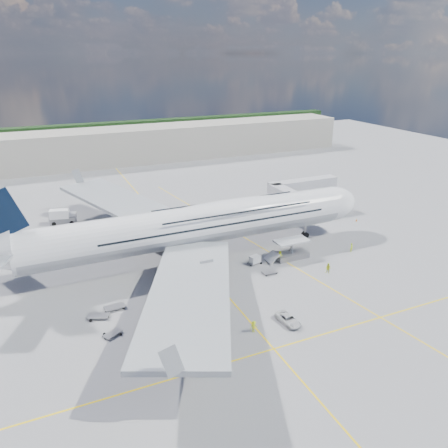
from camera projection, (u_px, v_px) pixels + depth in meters
name	position (u px, v px, depth m)	size (l,w,h in m)	color
ground	(215.00, 282.00, 74.91)	(300.00, 300.00, 0.00)	gray
taxi_line_main	(215.00, 282.00, 74.91)	(0.25, 220.00, 0.01)	yellow
taxi_line_cross	(274.00, 349.00, 57.90)	(120.00, 0.25, 0.01)	yellow
taxi_line_diag	(259.00, 246.00, 88.72)	(0.25, 100.00, 0.01)	yellow
airliner	(195.00, 225.00, 81.01)	(77.26, 79.15, 23.71)	white
jet_bridge	(298.00, 190.00, 101.52)	(18.80, 12.10, 8.50)	#B7B7BC
cargo_loader	(290.00, 252.00, 83.29)	(8.53, 3.20, 3.67)	silver
terminal	(110.00, 147.00, 153.52)	(180.00, 16.00, 12.00)	#B2AD9E
tree_line	(178.00, 127.00, 207.69)	(160.00, 6.00, 8.00)	#193814
dolly_row_a	(115.00, 307.00, 66.85)	(3.18, 1.86, 0.45)	gray
dolly_row_b	(98.00, 316.00, 64.56)	(3.35, 2.56, 0.44)	gray
dolly_row_c	(198.00, 301.00, 67.04)	(3.66, 2.51, 2.11)	gray
dolly_back	(112.00, 334.00, 60.59)	(2.90, 2.47, 0.38)	gray
dolly_nose_far	(270.00, 272.00, 77.54)	(2.65, 1.49, 0.38)	gray
dolly_nose_near	(255.00, 260.00, 80.94)	(2.85, 1.96, 1.65)	gray
baggage_tug	(171.00, 329.00, 60.71)	(3.10, 1.59, 1.89)	white
catering_truck_inner	(167.00, 225.00, 93.61)	(8.03, 4.32, 4.54)	gray
catering_truck_outer	(63.00, 217.00, 99.81)	(6.23, 3.37, 3.52)	gray
service_van	(288.00, 320.00, 63.19)	(2.07, 4.49, 1.25)	silver
crew_nose	(352.00, 248.00, 86.00)	(0.65, 0.43, 1.79)	#D4F419
crew_loader	(328.00, 268.00, 77.49)	(0.95, 0.74, 1.95)	#CBDB17
crew_wing	(167.00, 309.00, 65.50)	(0.95, 0.40, 1.63)	#E9F519
crew_van	(280.00, 256.00, 82.15)	(0.98, 0.64, 2.00)	#EBFF1A
crew_tug	(254.00, 327.00, 61.11)	(1.14, 0.66, 1.77)	#C5DB17
cone_nose	(356.00, 220.00, 101.89)	(0.45, 0.45, 0.57)	orange
cone_wing_left_inner	(145.00, 229.00, 96.48)	(0.46, 0.46, 0.58)	orange
cone_wing_left_outer	(118.00, 229.00, 96.75)	(0.46, 0.46, 0.58)	orange
cone_wing_right_inner	(185.00, 315.00, 64.83)	(0.49, 0.49, 0.62)	orange
cone_wing_right_outer	(213.00, 339.00, 59.51)	(0.41, 0.41, 0.52)	orange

